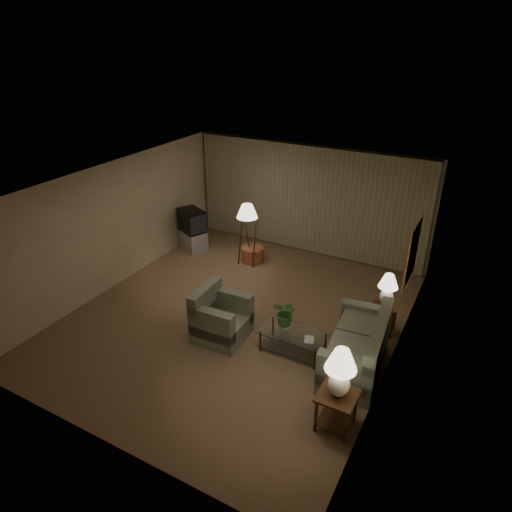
{
  "coord_description": "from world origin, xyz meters",
  "views": [
    {
      "loc": [
        3.92,
        -6.45,
        5.14
      ],
      "look_at": [
        0.1,
        0.6,
        1.1
      ],
      "focal_mm": 32.0,
      "sensor_mm": 36.0,
      "label": 1
    }
  ],
  "objects_px": {
    "coffee_table": "(293,339)",
    "tv_cabinet": "(193,240)",
    "crt_tv": "(192,221)",
    "side_table_near": "(337,405)",
    "side_table_far": "(384,314)",
    "sofa": "(355,349)",
    "floor_lamp": "(247,234)",
    "armchair": "(222,319)",
    "vase": "(285,326)",
    "table_lamp_near": "(340,369)",
    "table_lamp_far": "(388,287)",
    "ottoman": "(253,254)"
  },
  "relations": [
    {
      "from": "coffee_table",
      "to": "tv_cabinet",
      "type": "distance_m",
      "value": 4.74
    },
    {
      "from": "crt_tv",
      "to": "coffee_table",
      "type": "bearing_deg",
      "value": -7.19
    },
    {
      "from": "side_table_near",
      "to": "coffee_table",
      "type": "height_order",
      "value": "side_table_near"
    },
    {
      "from": "side_table_far",
      "to": "side_table_near",
      "type": "bearing_deg",
      "value": -90.0
    },
    {
      "from": "sofa",
      "to": "floor_lamp",
      "type": "bearing_deg",
      "value": -130.56
    },
    {
      "from": "armchair",
      "to": "vase",
      "type": "distance_m",
      "value": 1.19
    },
    {
      "from": "armchair",
      "to": "crt_tv",
      "type": "distance_m",
      "value": 3.88
    },
    {
      "from": "side_table_near",
      "to": "crt_tv",
      "type": "distance_m",
      "value": 6.47
    },
    {
      "from": "table_lamp_near",
      "to": "coffee_table",
      "type": "relative_size",
      "value": 0.65
    },
    {
      "from": "crt_tv",
      "to": "floor_lamp",
      "type": "relative_size",
      "value": 0.53
    },
    {
      "from": "tv_cabinet",
      "to": "vase",
      "type": "height_order",
      "value": "vase"
    },
    {
      "from": "table_lamp_far",
      "to": "vase",
      "type": "bearing_deg",
      "value": -135.6
    },
    {
      "from": "armchair",
      "to": "floor_lamp",
      "type": "distance_m",
      "value": 2.95
    },
    {
      "from": "side_table_near",
      "to": "vase",
      "type": "bearing_deg",
      "value": 137.8
    },
    {
      "from": "armchair",
      "to": "table_lamp_far",
      "type": "relative_size",
      "value": 1.6
    },
    {
      "from": "tv_cabinet",
      "to": "floor_lamp",
      "type": "distance_m",
      "value": 1.73
    },
    {
      "from": "armchair",
      "to": "side_table_near",
      "type": "bearing_deg",
      "value": -114.34
    },
    {
      "from": "side_table_far",
      "to": "coffee_table",
      "type": "bearing_deg",
      "value": -132.3
    },
    {
      "from": "vase",
      "to": "table_lamp_far",
      "type": "bearing_deg",
      "value": 44.4
    },
    {
      "from": "coffee_table",
      "to": "ottoman",
      "type": "distance_m",
      "value": 3.57
    },
    {
      "from": "crt_tv",
      "to": "floor_lamp",
      "type": "xyz_separation_m",
      "value": [
        1.64,
        -0.06,
        0.01
      ]
    },
    {
      "from": "crt_tv",
      "to": "table_lamp_near",
      "type": "bearing_deg",
      "value": -10.54
    },
    {
      "from": "vase",
      "to": "floor_lamp",
      "type": "bearing_deg",
      "value": 130.78
    },
    {
      "from": "table_lamp_near",
      "to": "coffee_table",
      "type": "height_order",
      "value": "table_lamp_near"
    },
    {
      "from": "side_table_near",
      "to": "ottoman",
      "type": "height_order",
      "value": "side_table_near"
    },
    {
      "from": "floor_lamp",
      "to": "ottoman",
      "type": "distance_m",
      "value": 0.65
    },
    {
      "from": "side_table_near",
      "to": "tv_cabinet",
      "type": "relative_size",
      "value": 0.67
    },
    {
      "from": "armchair",
      "to": "floor_lamp",
      "type": "relative_size",
      "value": 0.65
    },
    {
      "from": "coffee_table",
      "to": "ottoman",
      "type": "xyz_separation_m",
      "value": [
        -2.3,
        2.73,
        -0.1
      ]
    },
    {
      "from": "sofa",
      "to": "coffee_table",
      "type": "xyz_separation_m",
      "value": [
        -1.08,
        -0.1,
        -0.11
      ]
    },
    {
      "from": "tv_cabinet",
      "to": "ottoman",
      "type": "distance_m",
      "value": 1.68
    },
    {
      "from": "side_table_far",
      "to": "coffee_table",
      "type": "height_order",
      "value": "side_table_far"
    },
    {
      "from": "armchair",
      "to": "ottoman",
      "type": "relative_size",
      "value": 1.84
    },
    {
      "from": "side_table_near",
      "to": "table_lamp_near",
      "type": "relative_size",
      "value": 0.79
    },
    {
      "from": "floor_lamp",
      "to": "vase",
      "type": "xyz_separation_m",
      "value": [
        2.18,
        -2.52,
        -0.3
      ]
    },
    {
      "from": "vase",
      "to": "side_table_near",
      "type": "bearing_deg",
      "value": -42.2
    },
    {
      "from": "table_lamp_near",
      "to": "vase",
      "type": "xyz_separation_m",
      "value": [
        -1.38,
        1.25,
        -0.55
      ]
    },
    {
      "from": "side_table_near",
      "to": "crt_tv",
      "type": "relative_size",
      "value": 0.75
    },
    {
      "from": "side_table_near",
      "to": "floor_lamp",
      "type": "bearing_deg",
      "value": 133.29
    },
    {
      "from": "coffee_table",
      "to": "vase",
      "type": "distance_m",
      "value": 0.27
    },
    {
      "from": "table_lamp_near",
      "to": "tv_cabinet",
      "type": "relative_size",
      "value": 0.86
    },
    {
      "from": "vase",
      "to": "table_lamp_near",
      "type": "bearing_deg",
      "value": -42.2
    },
    {
      "from": "side_table_near",
      "to": "side_table_far",
      "type": "distance_m",
      "value": 2.6
    },
    {
      "from": "armchair",
      "to": "coffee_table",
      "type": "xyz_separation_m",
      "value": [
        1.32,
        0.22,
        -0.11
      ]
    },
    {
      "from": "table_lamp_near",
      "to": "side_table_near",
      "type": "bearing_deg",
      "value": -36.87
    },
    {
      "from": "table_lamp_near",
      "to": "table_lamp_far",
      "type": "xyz_separation_m",
      "value": [
        0.0,
        2.6,
        -0.09
      ]
    },
    {
      "from": "sofa",
      "to": "coffee_table",
      "type": "height_order",
      "value": "sofa"
    },
    {
      "from": "side_table_far",
      "to": "table_lamp_far",
      "type": "height_order",
      "value": "table_lamp_far"
    },
    {
      "from": "side_table_far",
      "to": "tv_cabinet",
      "type": "bearing_deg",
      "value": 166.63
    },
    {
      "from": "side_table_far",
      "to": "crt_tv",
      "type": "bearing_deg",
      "value": 166.63
    }
  ]
}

